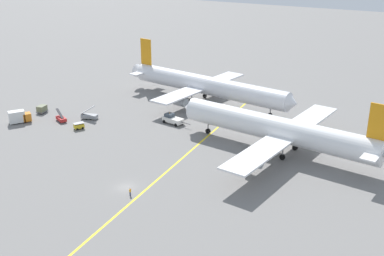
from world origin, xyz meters
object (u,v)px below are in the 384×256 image
gse_baggage_cart_trailing (79,126)px  gse_catering_truck_tall (19,117)px  gse_stair_truck_yellow (89,115)px  airliner_being_pushed (278,130)px  ground_crew_ramp_agent_by_cones (130,192)px  gse_container_dolly_flat (42,109)px  gse_belt_loader_portside (61,118)px  pushback_tug (173,119)px  airliner_at_gate_left (207,86)px

gse_baggage_cart_trailing → gse_catering_truck_tall: bearing=-165.7°
gse_stair_truck_yellow → gse_catering_truck_tall: bearing=-141.2°
airliner_being_pushed → ground_crew_ramp_agent_by_cones: size_ratio=33.47×
gse_container_dolly_flat → gse_belt_loader_portside: bearing=-14.6°
airliner_being_pushed → pushback_tug: bearing=172.8°
airliner_being_pushed → gse_catering_truck_tall: size_ratio=8.82×
pushback_tug → gse_stair_truck_yellow: bearing=-159.0°
gse_container_dolly_flat → gse_catering_truck_tall: gse_catering_truck_tall is taller
gse_stair_truck_yellow → gse_belt_loader_portside: (-5.60, -5.36, -0.20)m
gse_stair_truck_yellow → gse_belt_loader_portside: 7.76m
airliner_at_gate_left → gse_stair_truck_yellow: 37.20m
airliner_being_pushed → airliner_at_gate_left: bearing=142.2°
gse_belt_loader_portside → airliner_at_gate_left: bearing=51.8°
gse_belt_loader_portside → ground_crew_ramp_agent_by_cones: (42.01, -24.62, 0.02)m
gse_baggage_cart_trailing → gse_catering_truck_tall: 18.16m
gse_baggage_cart_trailing → gse_catering_truck_tall: size_ratio=0.51×
gse_container_dolly_flat → gse_baggage_cart_trailing: size_ratio=1.14×
gse_belt_loader_portside → airliner_being_pushed: bearing=9.5°
pushback_tug → gse_belt_loader_portside: bearing=-153.5°
pushback_tug → gse_container_dolly_flat: bearing=-163.4°
gse_baggage_cart_trailing → gse_belt_loader_portside: size_ratio=0.63×
pushback_tug → gse_stair_truck_yellow: size_ratio=1.90×
pushback_tug → airliner_at_gate_left: bearing=91.2°
gse_baggage_cart_trailing → gse_catering_truck_tall: (-17.58, -4.48, 0.90)m
airliner_being_pushed → gse_belt_loader_portside: (-59.95, -9.98, -4.88)m
airliner_being_pushed → gse_container_dolly_flat: airliner_being_pushed is taller
pushback_tug → gse_belt_loader_portside: 31.34m
gse_container_dolly_flat → gse_stair_truck_yellow: bearing=10.0°
airliner_being_pushed → gse_baggage_cart_trailing: 53.17m
gse_baggage_cart_trailing → gse_stair_truck_yellow: gse_stair_truck_yellow is taller
airliner_at_gate_left → gse_container_dolly_flat: airliner_at_gate_left is taller
gse_baggage_cart_trailing → ground_crew_ramp_agent_by_cones: size_ratio=1.93×
pushback_tug → gse_catering_truck_tall: gse_catering_truck_tall is taller
gse_stair_truck_yellow → gse_belt_loader_portside: size_ratio=0.99×
airliner_at_gate_left → airliner_being_pushed: 40.93m
airliner_at_gate_left → gse_stair_truck_yellow: bearing=-126.5°
gse_container_dolly_flat → ground_crew_ramp_agent_by_cones: 58.76m
gse_container_dolly_flat → gse_stair_truck_yellow: (15.66, 2.75, -0.15)m
gse_stair_truck_yellow → ground_crew_ramp_agent_by_cones: bearing=-39.5°
airliner_at_gate_left → gse_baggage_cart_trailing: size_ratio=19.15×
airliner_at_gate_left → pushback_tug: size_ratio=6.45×
gse_baggage_cart_trailing → ground_crew_ramp_agent_by_cones: bearing=-33.9°
airliner_at_gate_left → gse_belt_loader_portside: 44.84m
gse_belt_loader_portside → gse_catering_truck_tall: bearing=-144.6°
gse_container_dolly_flat → gse_belt_loader_portside: 10.40m
airliner_being_pushed → pushback_tug: (-31.91, 4.01, -4.46)m
airliner_being_pushed → gse_container_dolly_flat: 70.55m
airliner_being_pushed → gse_belt_loader_portside: bearing=-170.5°
airliner_being_pushed → gse_catering_truck_tall: airliner_being_pushed is taller
gse_stair_truck_yellow → gse_catering_truck_tall: size_ratio=0.79×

